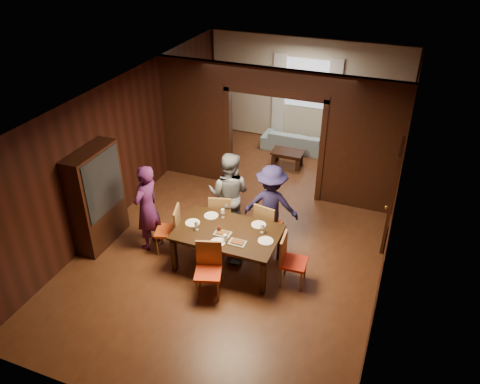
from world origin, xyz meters
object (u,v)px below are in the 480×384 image
at_px(person_navy, 271,205).
at_px(coffee_table, 287,158).
at_px(chair_far_l, 222,214).
at_px(hutch, 97,198).
at_px(person_grey, 229,194).
at_px(sofa, 296,141).
at_px(chair_far_r, 269,223).
at_px(person_purple, 147,208).
at_px(chair_right, 294,261).
at_px(dining_table, 228,248).
at_px(chair_left, 167,230).
at_px(chair_near, 208,271).

xyz_separation_m(person_navy, coffee_table, (-0.56, 3.15, -0.62)).
distance_m(chair_far_l, hutch, 2.41).
bearing_deg(person_navy, person_grey, -6.11).
bearing_deg(sofa, hutch, 65.58).
bearing_deg(chair_far_r, person_purple, 32.51).
distance_m(person_grey, chair_right, 1.97).
relative_size(person_grey, dining_table, 0.96).
relative_size(person_purple, dining_table, 0.94).
relative_size(chair_right, hutch, 0.48).
relative_size(sofa, chair_left, 1.89).
distance_m(coffee_table, chair_far_r, 3.36).
xyz_separation_m(person_navy, chair_right, (0.77, -1.07, -0.34)).
xyz_separation_m(dining_table, chair_near, (-0.02, -0.83, 0.10)).
relative_size(dining_table, chair_right, 1.91).
xyz_separation_m(person_navy, chair_near, (-0.50, -1.85, -0.34)).
distance_m(chair_left, hutch, 1.46).
relative_size(dining_table, chair_left, 1.91).
bearing_deg(chair_near, person_purple, 135.37).
bearing_deg(sofa, person_purple, 73.90).
bearing_deg(coffee_table, chair_right, -72.55).
height_order(sofa, chair_far_l, chair_far_l).
height_order(chair_right, hutch, hutch).
bearing_deg(hutch, chair_near, -13.63).
distance_m(sofa, chair_right, 5.37).
xyz_separation_m(chair_left, chair_right, (2.49, -0.03, 0.00)).
bearing_deg(chair_near, chair_far_r, 55.52).
xyz_separation_m(chair_near, hutch, (-2.58, 0.62, 0.52)).
xyz_separation_m(person_navy, dining_table, (-0.48, -1.02, -0.44)).
height_order(coffee_table, chair_right, chair_right).
bearing_deg(dining_table, hutch, -175.49).
xyz_separation_m(chair_left, chair_far_l, (0.75, 0.87, 0.00)).
height_order(chair_right, chair_near, same).
bearing_deg(chair_right, chair_far_r, 36.26).
height_order(person_grey, chair_far_r, person_grey).
bearing_deg(sofa, person_navy, 98.68).
xyz_separation_m(dining_table, coffee_table, (-0.07, 4.18, -0.18)).
height_order(coffee_table, chair_far_l, chair_far_l).
xyz_separation_m(chair_left, chair_far_r, (1.73, 0.89, 0.00)).
distance_m(chair_left, chair_right, 2.49).
bearing_deg(coffee_table, person_purple, -110.61).
relative_size(person_navy, sofa, 0.90).
bearing_deg(hutch, sofa, 65.08).
height_order(person_purple, chair_left, person_purple).
xyz_separation_m(person_navy, chair_left, (-1.72, -1.04, -0.34)).
xyz_separation_m(person_purple, dining_table, (1.64, 0.01, -0.50)).
bearing_deg(person_purple, chair_near, 69.17).
distance_m(person_grey, chair_far_r, 0.96).
xyz_separation_m(person_grey, chair_far_l, (-0.11, -0.13, -0.41)).
bearing_deg(chair_left, person_purple, -108.30).
bearing_deg(sofa, chair_far_r, 98.53).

